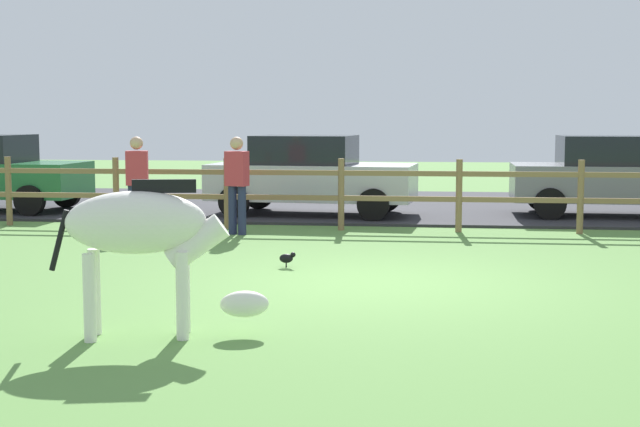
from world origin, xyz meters
The scene contains 9 objects.
ground_plane centered at (0.00, 0.00, 0.00)m, with size 60.00×60.00×0.00m, color #5B8C42.
parking_asphalt centered at (0.00, 9.30, 0.03)m, with size 28.00×7.40×0.05m, color #2D2D33.
paddock_fence centered at (-0.85, 5.00, 0.71)m, with size 20.41×0.11×1.25m.
zebra centered at (-1.82, -2.90, 0.93)m, with size 1.91×0.73×1.41m.
crow_on_grass centered at (-1.17, 0.97, 0.13)m, with size 0.22×0.10×0.20m.
parked_car_silver centered at (-1.66, 7.06, 0.84)m, with size 4.14×2.17×1.56m.
parked_car_grey centered at (4.25, 7.48, 0.84)m, with size 4.03×1.95×1.56m.
visitor_left_of_tree centered at (-4.24, 4.16, 0.91)m, with size 0.40×0.29×1.64m.
visitor_right_of_tree centered at (-2.53, 4.20, 0.91)m, with size 0.41×0.31×1.64m.
Camera 1 is at (0.67, -10.58, 1.95)m, focal length 50.69 mm.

